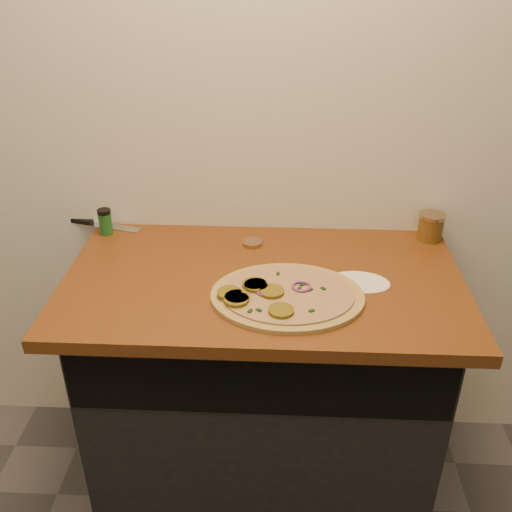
# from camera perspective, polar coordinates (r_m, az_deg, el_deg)

# --- Properties ---
(cabinet) EXTENTS (1.10, 0.60, 0.86)m
(cabinet) POSITION_cam_1_polar(r_m,az_deg,el_deg) (2.03, 0.69, -12.98)
(cabinet) COLOR black
(cabinet) RESTS_ON ground
(countertop) EXTENTS (1.20, 0.70, 0.04)m
(countertop) POSITION_cam_1_polar(r_m,az_deg,el_deg) (1.73, 0.73, -2.56)
(countertop) COLOR brown
(countertop) RESTS_ON cabinet
(pizza) EXTENTS (0.43, 0.43, 0.03)m
(pizza) POSITION_cam_1_polar(r_m,az_deg,el_deg) (1.61, 2.82, -3.94)
(pizza) COLOR tan
(pizza) RESTS_ON countertop
(chefs_knife) EXTENTS (0.30, 0.10, 0.02)m
(chefs_knife) POSITION_cam_1_polar(r_m,az_deg,el_deg) (2.10, -15.81, 3.15)
(chefs_knife) COLOR #B7BAC1
(chefs_knife) RESTS_ON countertop
(mason_jar_lid) EXTENTS (0.07, 0.07, 0.01)m
(mason_jar_lid) POSITION_cam_1_polar(r_m,az_deg,el_deg) (1.89, -0.36, 1.30)
(mason_jar_lid) COLOR tan
(mason_jar_lid) RESTS_ON countertop
(salsa_jar) EXTENTS (0.09, 0.09, 0.09)m
(salsa_jar) POSITION_cam_1_polar(r_m,az_deg,el_deg) (1.99, 17.07, 2.84)
(salsa_jar) COLOR maroon
(salsa_jar) RESTS_ON countertop
(spice_shaker) EXTENTS (0.05, 0.05, 0.09)m
(spice_shaker) POSITION_cam_1_polar(r_m,az_deg,el_deg) (2.01, -14.85, 3.35)
(spice_shaker) COLOR #1C5922
(spice_shaker) RESTS_ON countertop
(flour_spill) EXTENTS (0.20, 0.20, 0.00)m
(flour_spill) POSITION_cam_1_polar(r_m,az_deg,el_deg) (1.72, 10.36, -2.57)
(flour_spill) COLOR white
(flour_spill) RESTS_ON countertop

